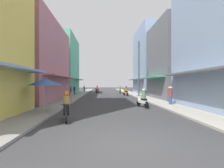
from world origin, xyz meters
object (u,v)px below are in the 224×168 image
vendor_umbrella (46,82)px  motorbike_white (143,99)px  motorbike_blue (96,90)px  pedestrian_far (74,90)px  pedestrian_crossing (84,89)px  pedestrian_foreground (170,95)px  street_sign_no_entry (72,86)px  utility_pole (139,69)px  motorbike_orange (126,91)px  motorbike_black (66,108)px  motorbike_green (120,90)px  motorbike_red (97,90)px  pedestrian_midway (71,92)px

vendor_umbrella → motorbike_white: bearing=16.4°
motorbike_blue → pedestrian_far: bearing=-106.9°
pedestrian_crossing → pedestrian_foreground: size_ratio=0.90×
pedestrian_crossing → vendor_umbrella: vendor_umbrella is taller
motorbike_white → pedestrian_far: 16.90m
pedestrian_crossing → street_sign_no_entry: bearing=-87.6°
pedestrian_far → utility_pole: size_ratio=0.22×
motorbike_orange → motorbike_blue: bearing=113.5°
motorbike_orange → motorbike_blue: (-5.32, 12.23, -0.20)m
motorbike_blue → motorbike_black: bearing=-91.0°
street_sign_no_entry → motorbike_green: bearing=67.4°
motorbike_blue → street_sign_no_entry: (-1.77, -21.85, 1.21)m
motorbike_white → utility_pole: size_ratio=0.22×
motorbike_red → utility_pole: bearing=-63.9°
pedestrian_midway → utility_pole: utility_pole is taller
motorbike_green → pedestrian_far: 10.10m
motorbike_black → motorbike_white: bearing=40.9°
vendor_umbrella → utility_pole: bearing=51.1°
motorbike_orange → street_sign_no_entry: bearing=-126.4°
pedestrian_crossing → pedestrian_midway: bearing=-92.3°
motorbike_red → pedestrian_foreground: size_ratio=0.99×
motorbike_green → pedestrian_crossing: 8.52m
motorbike_orange → pedestrian_crossing: pedestrian_crossing is taller
motorbike_orange → motorbike_red: bearing=122.3°
pedestrian_far → utility_pole: 11.82m
motorbike_black → pedestrian_crossing: 28.59m
motorbike_red → pedestrian_foreground: 21.41m
motorbike_blue → vendor_umbrella: (-2.43, -27.81, 1.59)m
motorbike_blue → street_sign_no_entry: street_sign_no_entry is taller
pedestrian_crossing → vendor_umbrella: (0.19, -26.06, 1.30)m
pedestrian_far → vendor_umbrella: 17.04m
motorbike_white → pedestrian_far: bearing=118.4°
pedestrian_foreground → pedestrian_crossing: bearing=113.8°
motorbike_orange → vendor_umbrella: size_ratio=0.76×
motorbike_black → motorbike_red: bearing=87.8°
motorbike_orange → pedestrian_foreground: (2.21, -12.49, 0.29)m
motorbike_black → motorbike_blue: size_ratio=0.99×
vendor_umbrella → motorbike_blue: bearing=85.0°
pedestrian_midway → pedestrian_far: pedestrian_far is taller
motorbike_black → motorbike_orange: bearing=72.0°
motorbike_green → pedestrian_far: pedestrian_far is taller
motorbike_green → pedestrian_crossing: size_ratio=1.14×
motorbike_white → motorbike_green: 20.43m
motorbike_red → utility_pole: (6.02, -12.26, 3.30)m
motorbike_orange → pedestrian_crossing: size_ratio=1.10×
motorbike_green → vendor_umbrella: 23.81m
utility_pole → pedestrian_midway: bearing=167.9°
motorbike_white → pedestrian_far: pedestrian_far is taller
motorbike_green → pedestrian_far: bearing=-146.6°
motorbike_black → motorbike_white: same height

